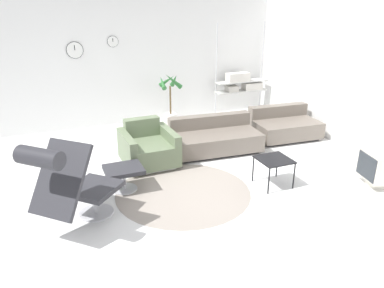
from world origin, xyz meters
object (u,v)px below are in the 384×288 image
couch_low (215,139)px  shelf_unit (242,82)px  ottoman (124,173)px  side_table (274,161)px  armchair_red (148,149)px  potted_plant (170,105)px  lounge_chair (69,179)px  crt_television (379,167)px  couch_second (284,126)px

couch_low → shelf_unit: bearing=-126.1°
ottoman → side_table: 2.17m
armchair_red → shelf_unit: shelf_unit is taller
potted_plant → ottoman: bearing=-122.0°
lounge_chair → armchair_red: 2.09m
lounge_chair → potted_plant: size_ratio=1.02×
shelf_unit → potted_plant: bearing=-172.1°
crt_television → ottoman: bearing=83.4°
ottoman → couch_low: couch_low is taller
couch_second → lounge_chair: bearing=26.9°
couch_low → crt_television: bearing=131.3°
couch_low → couch_second: same height
armchair_red → couch_low: size_ratio=0.56×
lounge_chair → shelf_unit: bearing=84.5°
ottoman → armchair_red: bearing=52.7°
ottoman → lounge_chair: bearing=-134.2°
couch_second → side_table: 2.14m
potted_plant → crt_television: bearing=-63.1°
couch_second → shelf_unit: bearing=-86.6°
lounge_chair → couch_second: size_ratio=0.94×
ottoman → side_table: bearing=-18.0°
ottoman → crt_television: size_ratio=0.94×
couch_second → ottoman: bearing=20.0°
crt_television → shelf_unit: 4.05m
couch_second → side_table: bearing=54.8°
side_table → ottoman: bearing=162.0°
crt_television → potted_plant: (-1.91, 3.77, 0.18)m
armchair_red → potted_plant: bearing=-121.2°
ottoman → side_table: side_table is taller
armchair_red → side_table: bearing=134.8°
armchair_red → potted_plant: (1.00, 1.75, 0.20)m
lounge_chair → couch_second: 4.57m
armchair_red → couch_second: (2.84, 0.23, -0.05)m
couch_low → crt_television: couch_low is taller
couch_second → side_table: size_ratio=2.78×
armchair_red → ottoman: bearing=51.0°
side_table → crt_television: (1.42, -0.59, -0.09)m
lounge_chair → shelf_unit: 5.50m
lounge_chair → side_table: size_ratio=2.62×
couch_low → side_table: couch_low is taller
ottoman → couch_low: (1.85, 0.88, -0.05)m
armchair_red → crt_television: (2.91, -2.01, 0.02)m
lounge_chair → crt_television: bearing=37.9°
couch_low → couch_second: 1.57m
couch_low → crt_television: (1.63, -2.14, 0.06)m
couch_second → potted_plant: size_ratio=1.08×
ottoman → couch_low: size_ratio=0.34×
couch_low → shelf_unit: size_ratio=0.77×
lounge_chair → shelf_unit: (4.20, 3.56, 0.07)m
couch_second → shelf_unit: 1.86m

